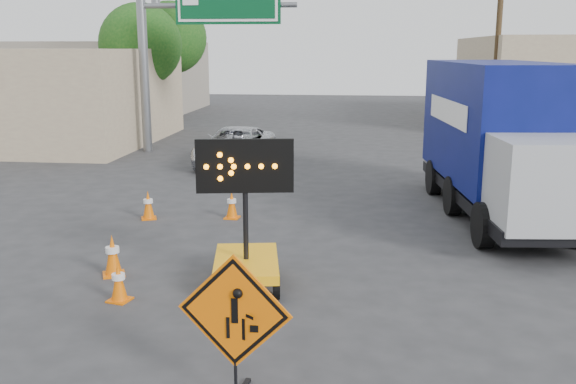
% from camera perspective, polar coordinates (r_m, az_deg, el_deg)
% --- Properties ---
extents(curb_right, '(0.40, 60.00, 0.12)m').
position_cam_1_polar(curb_right, '(22.57, 19.79, 1.79)').
color(curb_right, gray).
rests_on(curb_right, ground).
extents(storefront_left_far, '(12.00, 10.00, 4.40)m').
position_cam_1_polar(storefront_left_far, '(44.07, -16.32, 9.81)').
color(storefront_left_far, gray).
rests_on(storefront_left_far, ground).
extents(building_right_far, '(10.00, 14.00, 4.60)m').
position_cam_1_polar(building_right_far, '(38.25, 23.63, 9.05)').
color(building_right_far, tan).
rests_on(building_right_far, ground).
extents(highway_gantry, '(6.18, 0.38, 6.90)m').
position_cam_1_polar(highway_gantry, '(25.42, -8.37, 14.90)').
color(highway_gantry, slate).
rests_on(highway_gantry, ground).
extents(utility_pole_far, '(1.80, 0.26, 9.00)m').
position_cam_1_polar(utility_pole_far, '(31.19, 18.20, 13.27)').
color(utility_pole_far, '#3F2F1B').
rests_on(utility_pole_far, ground).
extents(tree_left_near, '(3.71, 3.71, 6.03)m').
position_cam_1_polar(tree_left_near, '(30.31, -12.98, 12.62)').
color(tree_left_near, '#3F2F1B').
rests_on(tree_left_near, ground).
extents(tree_left_far, '(4.10, 4.10, 6.66)m').
position_cam_1_polar(tree_left_far, '(38.23, -10.39, 13.34)').
color(tree_left_far, '#3F2F1B').
rests_on(tree_left_far, ground).
extents(construction_sign, '(1.35, 0.96, 1.81)m').
position_cam_1_polar(construction_sign, '(7.47, -4.76, -11.76)').
color(construction_sign, black).
rests_on(construction_sign, ground).
extents(arrow_board, '(1.62, 1.96, 2.58)m').
position_cam_1_polar(arrow_board, '(11.10, -3.74, -5.46)').
color(arrow_board, '#FFAC0E').
rests_on(arrow_board, ground).
extents(pickup_truck, '(2.44, 4.80, 1.30)m').
position_cam_1_polar(pickup_truck, '(22.66, -4.71, 4.06)').
color(pickup_truck, silver).
rests_on(pickup_truck, ground).
extents(box_truck, '(3.08, 7.99, 3.70)m').
position_cam_1_polar(box_truck, '(16.36, 18.52, 3.74)').
color(box_truck, black).
rests_on(box_truck, ground).
extents(cone_a, '(0.41, 0.41, 0.66)m').
position_cam_1_polar(cone_a, '(10.86, -14.82, -7.71)').
color(cone_a, '#EB6304').
rests_on(cone_a, ground).
extents(cone_b, '(0.51, 0.51, 0.76)m').
position_cam_1_polar(cone_b, '(12.06, -15.32, -5.43)').
color(cone_b, '#EB6304').
rests_on(cone_b, ground).
extents(cone_c, '(0.36, 0.36, 0.68)m').
position_cam_1_polar(cone_c, '(15.54, -5.02, -1.12)').
color(cone_c, '#EB6304').
rests_on(cone_c, ground).
extents(cone_d, '(0.45, 0.45, 0.69)m').
position_cam_1_polar(cone_d, '(15.80, -12.32, -1.12)').
color(cone_d, '#EB6304').
rests_on(cone_d, ground).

